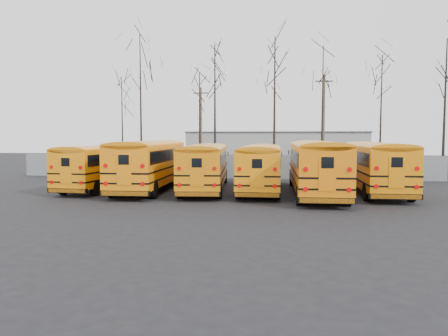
% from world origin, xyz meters
% --- Properties ---
extents(ground, '(120.00, 120.00, 0.00)m').
position_xyz_m(ground, '(0.00, 0.00, 0.00)').
color(ground, black).
rests_on(ground, ground).
extents(fence, '(40.00, 0.04, 2.00)m').
position_xyz_m(fence, '(0.00, 12.00, 1.00)').
color(fence, gray).
rests_on(fence, ground).
extents(distant_building, '(22.00, 8.00, 4.00)m').
position_xyz_m(distant_building, '(2.00, 32.00, 2.00)').
color(distant_building, '#AAAAA5').
rests_on(distant_building, ground).
extents(bus_a, '(3.33, 10.95, 3.02)m').
position_xyz_m(bus_a, '(-8.73, 3.71, 1.77)').
color(bus_a, black).
rests_on(bus_a, ground).
extents(bus_b, '(3.28, 12.03, 3.34)m').
position_xyz_m(bus_b, '(-5.49, 3.24, 1.95)').
color(bus_b, black).
rests_on(bus_b, ground).
extents(bus_c, '(3.67, 11.26, 3.10)m').
position_xyz_m(bus_c, '(-1.87, 3.40, 1.82)').
color(bus_c, black).
rests_on(bus_c, ground).
extents(bus_d, '(2.75, 11.02, 3.07)m').
position_xyz_m(bus_d, '(1.76, 3.55, 1.80)').
color(bus_d, black).
rests_on(bus_d, ground).
extents(bus_e, '(3.15, 12.06, 3.35)m').
position_xyz_m(bus_e, '(5.18, 2.16, 1.96)').
color(bus_e, black).
rests_on(bus_e, ground).
extents(bus_f, '(2.95, 11.66, 3.24)m').
position_xyz_m(bus_f, '(8.88, 4.03, 1.90)').
color(bus_f, black).
rests_on(bus_f, ground).
extents(utility_pole_left, '(1.50, 0.26, 8.44)m').
position_xyz_m(utility_pole_left, '(-5.29, 19.02, 4.34)').
color(utility_pole_left, brown).
rests_on(utility_pole_left, ground).
extents(utility_pole_right, '(1.70, 0.30, 9.56)m').
position_xyz_m(utility_pole_right, '(6.88, 19.72, 4.91)').
color(utility_pole_right, brown).
rests_on(utility_pole_right, ground).
extents(tree_0, '(0.26, 0.26, 9.44)m').
position_xyz_m(tree_0, '(-12.84, 17.14, 4.72)').
color(tree_0, black).
rests_on(tree_0, ground).
extents(tree_1, '(0.26, 0.26, 12.91)m').
position_xyz_m(tree_1, '(-10.09, 14.79, 6.45)').
color(tree_1, black).
rests_on(tree_1, ground).
extents(tree_2, '(0.26, 0.26, 9.71)m').
position_xyz_m(tree_2, '(-5.05, 17.37, 4.86)').
color(tree_2, black).
rests_on(tree_2, ground).
extents(tree_3, '(0.26, 0.26, 11.70)m').
position_xyz_m(tree_3, '(-3.02, 14.25, 5.85)').
color(tree_3, black).
rests_on(tree_3, ground).
extents(tree_4, '(0.26, 0.26, 12.17)m').
position_xyz_m(tree_4, '(2.27, 14.07, 6.08)').
color(tree_4, black).
rests_on(tree_4, ground).
extents(tree_5, '(0.26, 0.26, 11.18)m').
position_xyz_m(tree_5, '(6.33, 13.81, 5.59)').
color(tree_5, black).
rests_on(tree_5, ground).
extents(tree_6, '(0.26, 0.26, 10.31)m').
position_xyz_m(tree_6, '(11.16, 13.94, 5.16)').
color(tree_6, black).
rests_on(tree_6, ground).
extents(tree_7, '(0.26, 0.26, 11.93)m').
position_xyz_m(tree_7, '(16.87, 16.00, 5.96)').
color(tree_7, black).
rests_on(tree_7, ground).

